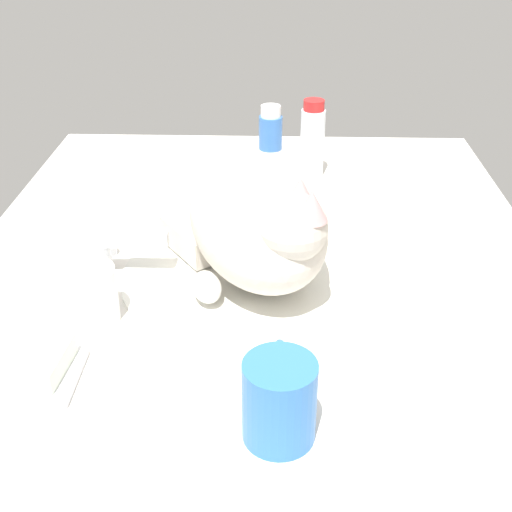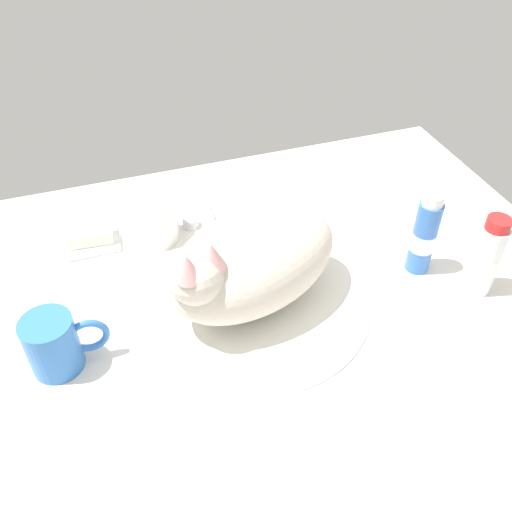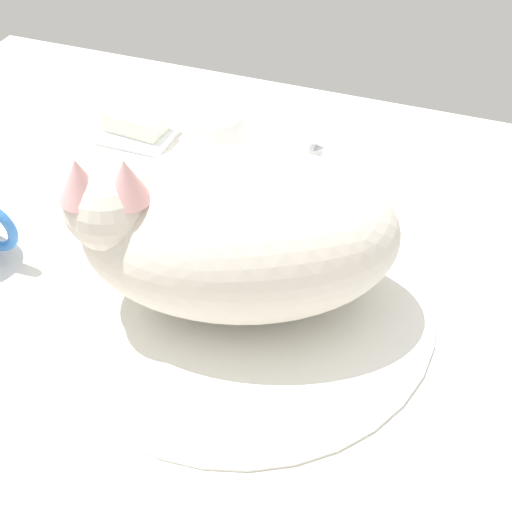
% 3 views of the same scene
% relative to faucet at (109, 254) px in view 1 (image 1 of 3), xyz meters
% --- Properties ---
extents(ground_plane, '(1.10, 0.83, 0.03)m').
position_rel_faucet_xyz_m(ground_plane, '(0.00, -0.20, -0.04)').
color(ground_plane, silver).
extents(sink_basin, '(0.37, 0.37, 0.01)m').
position_rel_faucet_xyz_m(sink_basin, '(0.00, -0.20, -0.03)').
color(sink_basin, silver).
rests_on(sink_basin, ground_plane).
extents(faucet, '(0.12, 0.12, 0.06)m').
position_rel_faucet_xyz_m(faucet, '(0.00, 0.00, 0.00)').
color(faucet, silver).
rests_on(faucet, ground_plane).
extents(cat, '(0.32, 0.27, 0.17)m').
position_rel_faucet_xyz_m(cat, '(-0.01, -0.20, 0.06)').
color(cat, beige).
rests_on(cat, sink_basin).
extents(coffee_mug, '(0.11, 0.07, 0.09)m').
position_rel_faucet_xyz_m(coffee_mug, '(-0.29, -0.23, 0.01)').
color(coffee_mug, '#3372C6').
rests_on(coffee_mug, ground_plane).
extents(rinse_cup, '(0.07, 0.07, 0.07)m').
position_rel_faucet_xyz_m(rinse_cup, '(-0.11, 0.00, 0.01)').
color(rinse_cup, white).
rests_on(rinse_cup, ground_plane).
extents(soap_dish, '(0.09, 0.06, 0.01)m').
position_rel_faucet_xyz_m(soap_dish, '(-0.22, 0.02, -0.02)').
color(soap_dish, white).
rests_on(soap_dish, ground_plane).
extents(soap_bar, '(0.08, 0.05, 0.02)m').
position_rel_faucet_xyz_m(soap_bar, '(-0.22, 0.02, -0.00)').
color(soap_bar, silver).
rests_on(soap_bar, soap_dish).
extents(toothpaste_bottle, '(0.04, 0.04, 0.15)m').
position_rel_faucet_xyz_m(toothpaste_bottle, '(0.28, -0.21, 0.04)').
color(toothpaste_bottle, '#3870C6').
rests_on(toothpaste_bottle, ground_plane).
extents(mouthwash_bottle, '(0.04, 0.04, 0.14)m').
position_rel_faucet_xyz_m(mouthwash_bottle, '(0.35, -0.29, 0.04)').
color(mouthwash_bottle, white).
rests_on(mouthwash_bottle, ground_plane).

